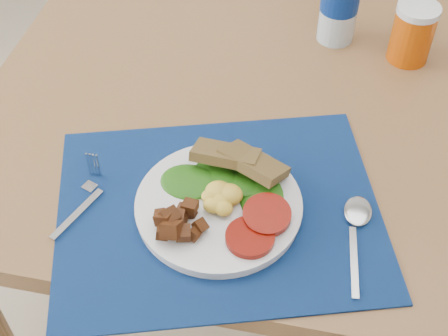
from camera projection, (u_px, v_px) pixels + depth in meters
name	position (u px, v px, depth m)	size (l,w,h in m)	color
table	(369.00, 141.00, 1.16)	(1.40, 0.90, 0.75)	brown
placemat	(219.00, 210.00, 0.94)	(0.48, 0.38, 0.00)	black
breakfast_plate	(215.00, 204.00, 0.92)	(0.25, 0.25, 0.06)	silver
fork	(85.00, 196.00, 0.95)	(0.05, 0.16, 0.00)	#B2B5BA
spoon	(356.00, 227.00, 0.91)	(0.04, 0.18, 0.01)	#B2B5BA
juice_glass	(412.00, 35.00, 1.15)	(0.08, 0.08, 0.11)	#BD4605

